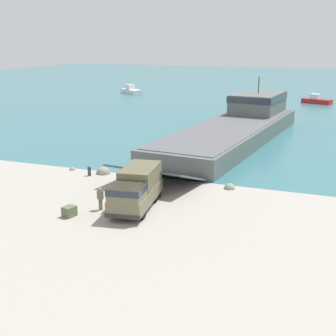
{
  "coord_description": "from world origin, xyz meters",
  "views": [
    {
      "loc": [
        15.37,
        -32.35,
        12.65
      ],
      "look_at": [
        1.52,
        4.03,
        1.87
      ],
      "focal_mm": 50.0,
      "sensor_mm": 36.0,
      "label": 1
    }
  ],
  "objects_px": {
    "landing_craft": "(238,125)",
    "moored_boat_a": "(131,91)",
    "mooring_bollard": "(89,171)",
    "cargo_crate": "(69,211)",
    "military_truck": "(136,188)",
    "soldier_on_ramp": "(100,197)",
    "moored_boat_b": "(316,100)"
  },
  "relations": [
    {
      "from": "cargo_crate",
      "to": "military_truck",
      "type": "bearing_deg",
      "value": 42.05
    },
    {
      "from": "moored_boat_a",
      "to": "moored_boat_b",
      "type": "bearing_deg",
      "value": 119.31
    },
    {
      "from": "moored_boat_a",
      "to": "moored_boat_b",
      "type": "height_order",
      "value": "moored_boat_a"
    },
    {
      "from": "military_truck",
      "to": "moored_boat_b",
      "type": "distance_m",
      "value": 68.7
    },
    {
      "from": "military_truck",
      "to": "mooring_bollard",
      "type": "bearing_deg",
      "value": -137.24
    },
    {
      "from": "mooring_bollard",
      "to": "military_truck",
      "type": "bearing_deg",
      "value": -39.0
    },
    {
      "from": "landing_craft",
      "to": "cargo_crate",
      "type": "relative_size",
      "value": 44.5
    },
    {
      "from": "landing_craft",
      "to": "moored_boat_a",
      "type": "distance_m",
      "value": 54.85
    },
    {
      "from": "military_truck",
      "to": "cargo_crate",
      "type": "xyz_separation_m",
      "value": [
        -3.84,
        -3.46,
        -1.18
      ]
    },
    {
      "from": "military_truck",
      "to": "moored_boat_a",
      "type": "relative_size",
      "value": 1.15
    },
    {
      "from": "military_truck",
      "to": "cargo_crate",
      "type": "relative_size",
      "value": 8.02
    },
    {
      "from": "military_truck",
      "to": "soldier_on_ramp",
      "type": "height_order",
      "value": "military_truck"
    },
    {
      "from": "landing_craft",
      "to": "mooring_bollard",
      "type": "distance_m",
      "value": 24.36
    },
    {
      "from": "soldier_on_ramp",
      "to": "mooring_bollard",
      "type": "bearing_deg",
      "value": -139.77
    },
    {
      "from": "moored_boat_b",
      "to": "mooring_bollard",
      "type": "xyz_separation_m",
      "value": [
        -16.69,
        -61.77,
        -0.12
      ]
    },
    {
      "from": "military_truck",
      "to": "cargo_crate",
      "type": "bearing_deg",
      "value": -56.19
    },
    {
      "from": "landing_craft",
      "to": "cargo_crate",
      "type": "xyz_separation_m",
      "value": [
        -5.33,
        -32.28,
        -1.38
      ]
    },
    {
      "from": "soldier_on_ramp",
      "to": "moored_boat_b",
      "type": "distance_m",
      "value": 70.47
    },
    {
      "from": "military_truck",
      "to": "moored_boat_a",
      "type": "distance_m",
      "value": 78.46
    },
    {
      "from": "military_truck",
      "to": "soldier_on_ramp",
      "type": "xyz_separation_m",
      "value": [
        -2.34,
        -1.45,
        -0.53
      ]
    },
    {
      "from": "moored_boat_a",
      "to": "mooring_bollard",
      "type": "bearing_deg",
      "value": 54.84
    },
    {
      "from": "moored_boat_a",
      "to": "mooring_bollard",
      "type": "height_order",
      "value": "moored_boat_a"
    },
    {
      "from": "soldier_on_ramp",
      "to": "cargo_crate",
      "type": "relative_size",
      "value": 1.94
    },
    {
      "from": "soldier_on_ramp",
      "to": "cargo_crate",
      "type": "distance_m",
      "value": 2.59
    },
    {
      "from": "mooring_bollard",
      "to": "soldier_on_ramp",
      "type": "bearing_deg",
      "value": -54.82
    },
    {
      "from": "moored_boat_a",
      "to": "soldier_on_ramp",
      "type": "bearing_deg",
      "value": 56.43
    },
    {
      "from": "mooring_bollard",
      "to": "moored_boat_a",
      "type": "bearing_deg",
      "value": 111.93
    },
    {
      "from": "military_truck",
      "to": "soldier_on_ramp",
      "type": "distance_m",
      "value": 2.81
    },
    {
      "from": "military_truck",
      "to": "moored_boat_b",
      "type": "relative_size",
      "value": 1.18
    },
    {
      "from": "landing_craft",
      "to": "moored_boat_a",
      "type": "bearing_deg",
      "value": 135.64
    },
    {
      "from": "moored_boat_b",
      "to": "cargo_crate",
      "type": "bearing_deg",
      "value": 9.23
    },
    {
      "from": "moored_boat_a",
      "to": "moored_boat_b",
      "type": "xyz_separation_m",
      "value": [
        42.64,
        -2.69,
        -0.07
      ]
    }
  ]
}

